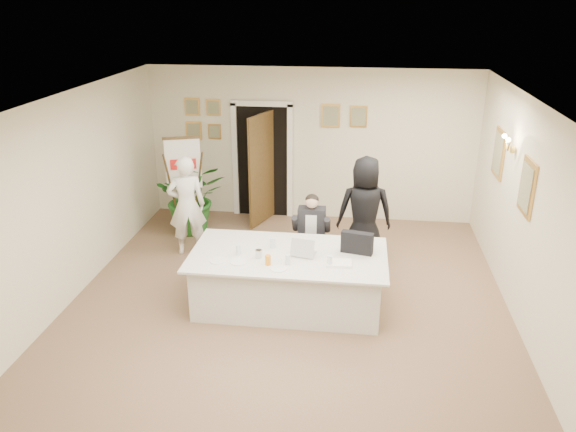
% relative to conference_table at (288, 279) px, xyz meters
% --- Properties ---
extents(floor, '(7.00, 7.00, 0.00)m').
position_rel_conference_table_xyz_m(floor, '(-0.01, -0.14, -0.39)').
color(floor, brown).
rests_on(floor, ground).
extents(ceiling, '(6.00, 7.00, 0.02)m').
position_rel_conference_table_xyz_m(ceiling, '(-0.01, -0.14, 2.41)').
color(ceiling, white).
rests_on(ceiling, wall_back).
extents(wall_back, '(6.00, 0.10, 2.80)m').
position_rel_conference_table_xyz_m(wall_back, '(-0.01, 3.36, 1.01)').
color(wall_back, white).
rests_on(wall_back, floor).
extents(wall_front, '(6.00, 0.10, 2.80)m').
position_rel_conference_table_xyz_m(wall_front, '(-0.01, -3.64, 1.01)').
color(wall_front, white).
rests_on(wall_front, floor).
extents(wall_left, '(0.10, 7.00, 2.80)m').
position_rel_conference_table_xyz_m(wall_left, '(-3.01, -0.14, 1.01)').
color(wall_left, white).
rests_on(wall_left, floor).
extents(wall_right, '(0.10, 7.00, 2.80)m').
position_rel_conference_table_xyz_m(wall_right, '(2.99, -0.14, 1.01)').
color(wall_right, white).
rests_on(wall_right, floor).
extents(doorway, '(1.14, 0.86, 2.20)m').
position_rel_conference_table_xyz_m(doorway, '(-0.89, 3.18, 0.65)').
color(doorway, black).
rests_on(doorway, floor).
extents(pictures_back_wall, '(3.40, 0.06, 0.80)m').
position_rel_conference_table_xyz_m(pictures_back_wall, '(-0.81, 3.33, 1.46)').
color(pictures_back_wall, gold).
rests_on(pictures_back_wall, wall_back).
extents(pictures_right_wall, '(0.06, 2.20, 0.80)m').
position_rel_conference_table_xyz_m(pictures_right_wall, '(2.96, 1.06, 1.36)').
color(pictures_right_wall, gold).
rests_on(pictures_right_wall, wall_right).
extents(wall_sconce, '(0.20, 0.30, 0.24)m').
position_rel_conference_table_xyz_m(wall_sconce, '(2.89, 1.06, 1.71)').
color(wall_sconce, gold).
rests_on(wall_sconce, wall_right).
extents(conference_table, '(2.61, 1.40, 0.78)m').
position_rel_conference_table_xyz_m(conference_table, '(0.00, 0.00, 0.00)').
color(conference_table, silver).
rests_on(conference_table, floor).
extents(seated_man, '(0.62, 0.66, 1.29)m').
position_rel_conference_table_xyz_m(seated_man, '(0.22, 0.96, 0.25)').
color(seated_man, black).
rests_on(seated_man, floor).
extents(flip_chart, '(0.62, 0.47, 1.72)m').
position_rel_conference_table_xyz_m(flip_chart, '(-2.11, 2.27, 0.41)').
color(flip_chart, '#322410').
rests_on(flip_chart, floor).
extents(standing_man, '(0.70, 0.58, 1.65)m').
position_rel_conference_table_xyz_m(standing_man, '(-1.83, 1.46, 0.43)').
color(standing_man, white).
rests_on(standing_man, floor).
extents(standing_woman, '(0.89, 0.61, 1.74)m').
position_rel_conference_table_xyz_m(standing_woman, '(1.00, 1.44, 0.48)').
color(standing_woman, black).
rests_on(standing_woman, floor).
extents(potted_palm, '(1.39, 1.28, 1.30)m').
position_rel_conference_table_xyz_m(potted_palm, '(-2.01, 2.36, 0.25)').
color(potted_palm, '#1F5E1F').
rests_on(potted_palm, floor).
extents(laptop, '(0.38, 0.40, 0.28)m').
position_rel_conference_table_xyz_m(laptop, '(0.20, 0.02, 0.52)').
color(laptop, '#B7BABC').
rests_on(laptop, conference_table).
extents(laptop_bag, '(0.44, 0.20, 0.30)m').
position_rel_conference_table_xyz_m(laptop_bag, '(0.90, 0.14, 0.53)').
color(laptop_bag, black).
rests_on(laptop_bag, conference_table).
extents(paper_stack, '(0.33, 0.24, 0.03)m').
position_rel_conference_table_xyz_m(paper_stack, '(0.68, -0.23, 0.40)').
color(paper_stack, white).
rests_on(paper_stack, conference_table).
extents(plate_left, '(0.24, 0.24, 0.01)m').
position_rel_conference_table_xyz_m(plate_left, '(-0.87, -0.34, 0.39)').
color(plate_left, white).
rests_on(plate_left, conference_table).
extents(plate_mid, '(0.28, 0.28, 0.01)m').
position_rel_conference_table_xyz_m(plate_mid, '(-0.60, -0.33, 0.39)').
color(plate_mid, white).
rests_on(plate_mid, conference_table).
extents(plate_near, '(0.26, 0.26, 0.01)m').
position_rel_conference_table_xyz_m(plate_near, '(-0.07, -0.46, 0.39)').
color(plate_near, white).
rests_on(plate_near, conference_table).
extents(glass_a, '(0.08, 0.08, 0.14)m').
position_rel_conference_table_xyz_m(glass_a, '(-0.65, -0.10, 0.45)').
color(glass_a, silver).
rests_on(glass_a, conference_table).
extents(glass_b, '(0.06, 0.06, 0.14)m').
position_rel_conference_table_xyz_m(glass_b, '(0.03, -0.31, 0.45)').
color(glass_b, silver).
rests_on(glass_b, conference_table).
extents(glass_c, '(0.07, 0.07, 0.14)m').
position_rel_conference_table_xyz_m(glass_c, '(0.56, -0.28, 0.45)').
color(glass_c, silver).
rests_on(glass_c, conference_table).
extents(glass_d, '(0.08, 0.08, 0.14)m').
position_rel_conference_table_xyz_m(glass_d, '(-0.24, 0.17, 0.45)').
color(glass_d, silver).
rests_on(glass_d, conference_table).
extents(oj_glass, '(0.09, 0.09, 0.13)m').
position_rel_conference_table_xyz_m(oj_glass, '(-0.22, -0.35, 0.45)').
color(oj_glass, orange).
rests_on(oj_glass, conference_table).
extents(steel_jug, '(0.11, 0.11, 0.11)m').
position_rel_conference_table_xyz_m(steel_jug, '(-0.37, -0.16, 0.44)').
color(steel_jug, silver).
rests_on(steel_jug, conference_table).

